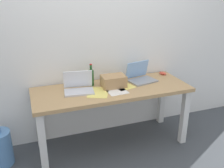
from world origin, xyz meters
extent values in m
plane|color=#42474C|center=(0.00, 0.00, 0.00)|extent=(8.00, 8.00, 0.00)
cube|color=white|center=(0.00, 0.38, 1.30)|extent=(5.20, 0.08, 2.60)
cube|color=tan|center=(0.00, 0.00, 0.70)|extent=(1.75, 0.64, 0.04)
cube|color=silver|center=(-0.81, -0.26, 0.34)|extent=(0.07, 0.07, 0.68)
cube|color=silver|center=(0.81, -0.26, 0.34)|extent=(0.07, 0.07, 0.68)
cube|color=silver|center=(-0.81, 0.26, 0.34)|extent=(0.07, 0.07, 0.68)
cube|color=silver|center=(0.81, 0.26, 0.34)|extent=(0.07, 0.07, 0.68)
cube|color=silver|center=(-0.37, 0.00, 0.73)|extent=(0.33, 0.24, 0.02)
cube|color=white|center=(-0.36, 0.10, 0.84)|extent=(0.31, 0.09, 0.19)
cube|color=gray|center=(0.41, 0.07, 0.73)|extent=(0.35, 0.28, 0.02)
cube|color=#8CB7EA|center=(0.39, 0.18, 0.84)|extent=(0.31, 0.12, 0.20)
cylinder|color=#1E5123|center=(-0.19, 0.16, 0.81)|extent=(0.06, 0.06, 0.18)
cylinder|color=#1E5123|center=(-0.19, 0.16, 0.93)|extent=(0.03, 0.03, 0.06)
cylinder|color=#B21E19|center=(-0.19, 0.16, 0.97)|extent=(0.03, 0.03, 0.01)
ellipsoid|color=#D84C38|center=(0.77, 0.22, 0.74)|extent=(0.09, 0.12, 0.03)
cube|color=tan|center=(0.03, 0.04, 0.79)|extent=(0.27, 0.20, 0.13)
cube|color=white|center=(0.02, -0.06, 0.72)|extent=(0.23, 0.31, 0.00)
cube|color=#F4E06B|center=(0.13, 0.05, 0.72)|extent=(0.28, 0.34, 0.00)
cube|color=#F4E06B|center=(-0.18, -0.06, 0.72)|extent=(0.31, 0.35, 0.00)
camera|label=1|loc=(-0.87, -2.43, 1.78)|focal=40.21mm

